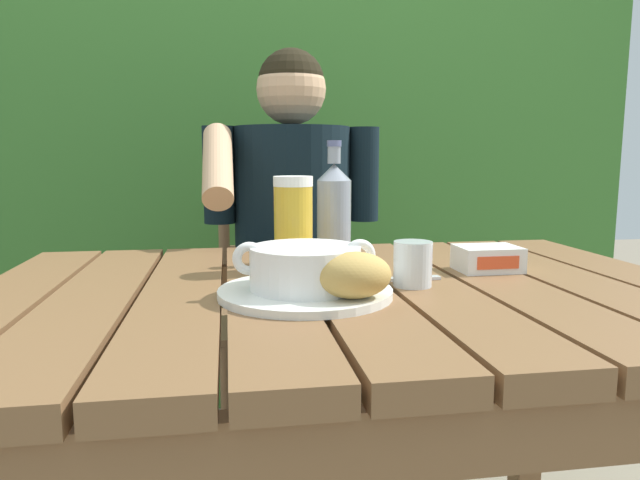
{
  "coord_description": "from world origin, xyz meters",
  "views": [
    {
      "loc": [
        -0.19,
        -0.91,
        0.97
      ],
      "look_at": [
        -0.04,
        0.03,
        0.83
      ],
      "focal_mm": 32.33,
      "sensor_mm": 36.0,
      "label": 1
    }
  ],
  "objects_px": {
    "soup_bowl": "(305,266)",
    "beer_glass": "(293,224)",
    "chair_near_diner": "(287,309)",
    "serving_plate": "(305,292)",
    "table_knife": "(382,279)",
    "butter_tub": "(488,258)",
    "bread_roll": "(354,275)",
    "water_glass_small": "(413,264)",
    "person_eating": "(293,241)",
    "beer_bottle": "(334,211)"
  },
  "relations": [
    {
      "from": "chair_near_diner",
      "to": "table_knife",
      "type": "distance_m",
      "value": 0.88
    },
    {
      "from": "serving_plate",
      "to": "butter_tub",
      "type": "height_order",
      "value": "butter_tub"
    },
    {
      "from": "chair_near_diner",
      "to": "serving_plate",
      "type": "bearing_deg",
      "value": -94.13
    },
    {
      "from": "beer_bottle",
      "to": "beer_glass",
      "type": "bearing_deg",
      "value": -139.26
    },
    {
      "from": "butter_tub",
      "to": "table_knife",
      "type": "height_order",
      "value": "butter_tub"
    },
    {
      "from": "serving_plate",
      "to": "table_knife",
      "type": "relative_size",
      "value": 1.55
    },
    {
      "from": "person_eating",
      "to": "table_knife",
      "type": "bearing_deg",
      "value": -83.14
    },
    {
      "from": "beer_bottle",
      "to": "water_glass_small",
      "type": "height_order",
      "value": "beer_bottle"
    },
    {
      "from": "beer_glass",
      "to": "soup_bowl",
      "type": "bearing_deg",
      "value": -91.36
    },
    {
      "from": "soup_bowl",
      "to": "beer_glass",
      "type": "relative_size",
      "value": 1.25
    },
    {
      "from": "beer_bottle",
      "to": "water_glass_small",
      "type": "relative_size",
      "value": 3.26
    },
    {
      "from": "table_knife",
      "to": "beer_bottle",
      "type": "bearing_deg",
      "value": 103.57
    },
    {
      "from": "chair_near_diner",
      "to": "serving_plate",
      "type": "distance_m",
      "value": 0.96
    },
    {
      "from": "serving_plate",
      "to": "beer_bottle",
      "type": "distance_m",
      "value": 0.3
    },
    {
      "from": "serving_plate",
      "to": "water_glass_small",
      "type": "xyz_separation_m",
      "value": [
        0.18,
        0.04,
        0.03
      ]
    },
    {
      "from": "serving_plate",
      "to": "bread_roll",
      "type": "xyz_separation_m",
      "value": [
        0.06,
        -0.07,
        0.04
      ]
    },
    {
      "from": "person_eating",
      "to": "bread_roll",
      "type": "bearing_deg",
      "value": -90.25
    },
    {
      "from": "water_glass_small",
      "to": "butter_tub",
      "type": "height_order",
      "value": "water_glass_small"
    },
    {
      "from": "serving_plate",
      "to": "beer_glass",
      "type": "xyz_separation_m",
      "value": [
        0.0,
        0.19,
        0.08
      ]
    },
    {
      "from": "person_eating",
      "to": "beer_glass",
      "type": "distance_m",
      "value": 0.54
    },
    {
      "from": "bread_roll",
      "to": "butter_tub",
      "type": "bearing_deg",
      "value": 34.81
    },
    {
      "from": "serving_plate",
      "to": "table_knife",
      "type": "xyz_separation_m",
      "value": [
        0.14,
        0.08,
        -0.0
      ]
    },
    {
      "from": "soup_bowl",
      "to": "beer_glass",
      "type": "bearing_deg",
      "value": 88.64
    },
    {
      "from": "beer_glass",
      "to": "butter_tub",
      "type": "xyz_separation_m",
      "value": [
        0.35,
        -0.06,
        -0.06
      ]
    },
    {
      "from": "person_eating",
      "to": "soup_bowl",
      "type": "bearing_deg",
      "value": -95.03
    },
    {
      "from": "chair_near_diner",
      "to": "soup_bowl",
      "type": "xyz_separation_m",
      "value": [
        -0.07,
        -0.92,
        0.32
      ]
    },
    {
      "from": "beer_bottle",
      "to": "serving_plate",
      "type": "bearing_deg",
      "value": -109.15
    },
    {
      "from": "person_eating",
      "to": "water_glass_small",
      "type": "distance_m",
      "value": 0.69
    },
    {
      "from": "water_glass_small",
      "to": "table_knife",
      "type": "bearing_deg",
      "value": 135.24
    },
    {
      "from": "chair_near_diner",
      "to": "beer_glass",
      "type": "relative_size",
      "value": 5.81
    },
    {
      "from": "beer_glass",
      "to": "water_glass_small",
      "type": "height_order",
      "value": "beer_glass"
    },
    {
      "from": "beer_bottle",
      "to": "person_eating",
      "type": "bearing_deg",
      "value": 93.92
    },
    {
      "from": "soup_bowl",
      "to": "table_knife",
      "type": "bearing_deg",
      "value": 29.57
    },
    {
      "from": "butter_tub",
      "to": "chair_near_diner",
      "type": "bearing_deg",
      "value": 110.4
    },
    {
      "from": "serving_plate",
      "to": "beer_bottle",
      "type": "relative_size",
      "value": 1.1
    },
    {
      "from": "beer_glass",
      "to": "butter_tub",
      "type": "distance_m",
      "value": 0.36
    },
    {
      "from": "beer_glass",
      "to": "butter_tub",
      "type": "relative_size",
      "value": 1.55
    },
    {
      "from": "bread_roll",
      "to": "beer_glass",
      "type": "height_order",
      "value": "beer_glass"
    },
    {
      "from": "table_knife",
      "to": "person_eating",
      "type": "bearing_deg",
      "value": 96.86
    },
    {
      "from": "person_eating",
      "to": "bread_roll",
      "type": "distance_m",
      "value": 0.79
    },
    {
      "from": "bread_roll",
      "to": "table_knife",
      "type": "bearing_deg",
      "value": 61.71
    },
    {
      "from": "soup_bowl",
      "to": "water_glass_small",
      "type": "distance_m",
      "value": 0.19
    },
    {
      "from": "beer_glass",
      "to": "water_glass_small",
      "type": "distance_m",
      "value": 0.24
    },
    {
      "from": "soup_bowl",
      "to": "beer_glass",
      "type": "height_order",
      "value": "beer_glass"
    },
    {
      "from": "water_glass_small",
      "to": "butter_tub",
      "type": "xyz_separation_m",
      "value": [
        0.18,
        0.1,
        -0.01
      ]
    },
    {
      "from": "soup_bowl",
      "to": "butter_tub",
      "type": "height_order",
      "value": "soup_bowl"
    },
    {
      "from": "butter_tub",
      "to": "bread_roll",
      "type": "bearing_deg",
      "value": -145.19
    },
    {
      "from": "person_eating",
      "to": "butter_tub",
      "type": "distance_m",
      "value": 0.65
    },
    {
      "from": "serving_plate",
      "to": "water_glass_small",
      "type": "relative_size",
      "value": 3.6
    },
    {
      "from": "water_glass_small",
      "to": "table_knife",
      "type": "relative_size",
      "value": 0.43
    }
  ]
}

